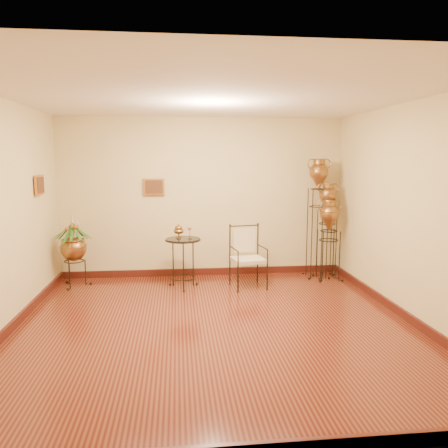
{
  "coord_description": "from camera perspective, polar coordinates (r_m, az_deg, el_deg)",
  "views": [
    {
      "loc": [
        -0.45,
        -5.22,
        2.06
      ],
      "look_at": [
        0.25,
        1.3,
        1.1
      ],
      "focal_mm": 35.0,
      "sensor_mm": 36.0,
      "label": 1
    }
  ],
  "objects": [
    {
      "name": "planter_urn",
      "position": [
        7.54,
        -19.07,
        -2.64
      ],
      "size": [
        0.8,
        0.8,
        1.23
      ],
      "rotation": [
        0.0,
        0.0,
        -0.27
      ],
      "color": "black",
      "rests_on": "ground"
    },
    {
      "name": "amphora_tall",
      "position": [
        7.82,
        12.12,
        0.95
      ],
      "size": [
        0.42,
        0.42,
        2.11
      ],
      "rotation": [
        0.0,
        0.0,
        0.0
      ],
      "color": "black",
      "rests_on": "ground"
    },
    {
      "name": "room_shell",
      "position": [
        5.25,
        -1.27,
        4.76
      ],
      "size": [
        5.02,
        5.02,
        2.81
      ],
      "color": "beige",
      "rests_on": "ground"
    },
    {
      "name": "amphora_short",
      "position": [
        7.78,
        13.5,
        -1.93
      ],
      "size": [
        0.47,
        0.47,
        1.42
      ],
      "rotation": [
        0.0,
        0.0,
        -0.1
      ],
      "color": "black",
      "rests_on": "ground"
    },
    {
      "name": "side_table",
      "position": [
        7.13,
        -5.36,
        -4.97
      ],
      "size": [
        0.71,
        0.71,
        1.02
      ],
      "rotation": [
        0.0,
        0.0,
        -0.34
      ],
      "color": "black",
      "rests_on": "ground"
    },
    {
      "name": "amphora_mid",
      "position": [
        7.85,
        13.28,
        -0.72
      ],
      "size": [
        0.5,
        0.5,
        1.69
      ],
      "rotation": [
        0.0,
        0.0,
        0.44
      ],
      "color": "black",
      "rests_on": "ground"
    },
    {
      "name": "ground",
      "position": [
        5.63,
        -1.15,
        -13.14
      ],
      "size": [
        5.0,
        5.0,
        0.0
      ],
      "primitive_type": "plane",
      "color": "maroon",
      "rests_on": "ground"
    },
    {
      "name": "armchair",
      "position": [
        7.09,
        3.19,
        -4.36
      ],
      "size": [
        0.64,
        0.61,
        1.01
      ],
      "rotation": [
        0.0,
        0.0,
        0.17
      ],
      "color": "black",
      "rests_on": "ground"
    }
  ]
}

